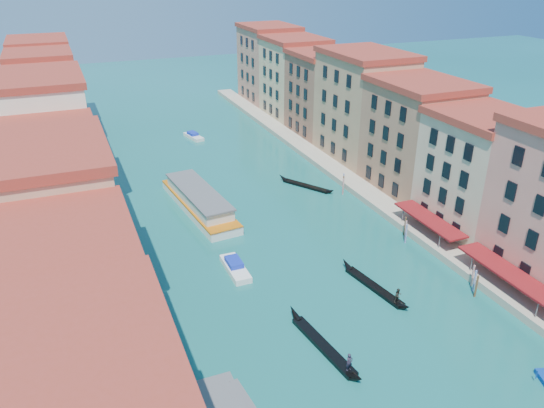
# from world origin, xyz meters

# --- Properties ---
(left_bank_palazzos) EXTENTS (12.80, 128.40, 21.00)m
(left_bank_palazzos) POSITION_xyz_m (-26.00, 64.68, 9.71)
(left_bank_palazzos) COLOR #D1B690
(left_bank_palazzos) RESTS_ON ground
(right_bank_palazzos) EXTENTS (12.80, 128.40, 21.00)m
(right_bank_palazzos) POSITION_xyz_m (30.00, 65.00, 9.75)
(right_bank_palazzos) COLOR #9B5140
(right_bank_palazzos) RESTS_ON ground
(quay) EXTENTS (4.00, 140.00, 1.00)m
(quay) POSITION_xyz_m (22.00, 65.00, 0.50)
(quay) COLOR #A9A188
(quay) RESTS_ON ground
(restaurant_awnings) EXTENTS (3.20, 44.55, 3.12)m
(restaurant_awnings) POSITION_xyz_m (22.19, 23.00, 2.99)
(restaurant_awnings) COLOR maroon
(restaurant_awnings) RESTS_ON ground
(mooring_poles_right) EXTENTS (1.44, 54.24, 3.20)m
(mooring_poles_right) POSITION_xyz_m (19.10, 28.80, 1.30)
(mooring_poles_right) COLOR brown
(mooring_poles_right) RESTS_ON ground
(vaporetto_far) EXTENTS (7.38, 22.62, 3.30)m
(vaporetto_far) POSITION_xyz_m (-5.44, 60.50, 1.49)
(vaporetto_far) COLOR white
(vaporetto_far) RESTS_ON ground
(gondola_fore) EXTENTS (2.74, 13.39, 2.67)m
(gondola_fore) POSITION_xyz_m (-2.26, 23.62, 0.45)
(gondola_fore) COLOR black
(gondola_fore) RESTS_ON ground
(gondola_right) EXTENTS (3.00, 12.47, 2.49)m
(gondola_right) POSITION_xyz_m (8.41, 30.71, 0.48)
(gondola_right) COLOR black
(gondola_right) RESTS_ON ground
(gondola_far) EXTENTS (6.99, 10.48, 1.67)m
(gondola_far) POSITION_xyz_m (14.00, 62.45, 0.34)
(gondola_far) COLOR black
(gondola_far) RESTS_ON ground
(motorboat_mid) EXTENTS (2.17, 6.81, 1.41)m
(motorboat_mid) POSITION_xyz_m (-5.95, 41.07, 0.55)
(motorboat_mid) COLOR white
(motorboat_mid) RESTS_ON ground
(motorboat_far) EXTENTS (3.32, 6.58, 1.31)m
(motorboat_far) POSITION_xyz_m (2.85, 96.50, 0.51)
(motorboat_far) COLOR white
(motorboat_far) RESTS_ON ground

